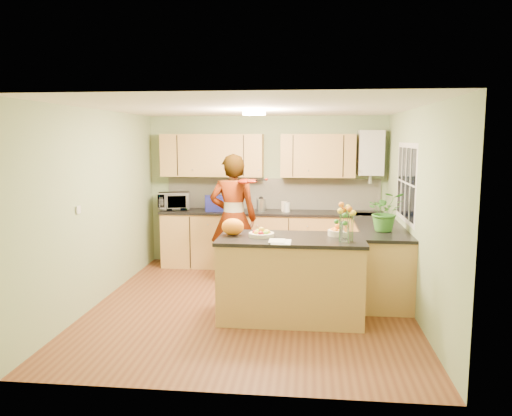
# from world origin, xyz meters

# --- Properties ---
(floor) EXTENTS (4.50, 4.50, 0.00)m
(floor) POSITION_xyz_m (0.00, 0.00, 0.00)
(floor) COLOR #5C2E1A
(floor) RESTS_ON ground
(ceiling) EXTENTS (4.00, 4.50, 0.02)m
(ceiling) POSITION_xyz_m (0.00, 0.00, 2.50)
(ceiling) COLOR white
(ceiling) RESTS_ON wall_back
(wall_back) EXTENTS (4.00, 0.02, 2.50)m
(wall_back) POSITION_xyz_m (0.00, 2.25, 1.25)
(wall_back) COLOR #90AA79
(wall_back) RESTS_ON floor
(wall_front) EXTENTS (4.00, 0.02, 2.50)m
(wall_front) POSITION_xyz_m (0.00, -2.25, 1.25)
(wall_front) COLOR #90AA79
(wall_front) RESTS_ON floor
(wall_left) EXTENTS (0.02, 4.50, 2.50)m
(wall_left) POSITION_xyz_m (-2.00, 0.00, 1.25)
(wall_left) COLOR #90AA79
(wall_left) RESTS_ON floor
(wall_right) EXTENTS (0.02, 4.50, 2.50)m
(wall_right) POSITION_xyz_m (2.00, 0.00, 1.25)
(wall_right) COLOR #90AA79
(wall_right) RESTS_ON floor
(back_counter) EXTENTS (3.64, 0.62, 0.94)m
(back_counter) POSITION_xyz_m (0.10, 1.95, 0.47)
(back_counter) COLOR tan
(back_counter) RESTS_ON floor
(right_counter) EXTENTS (0.62, 2.24, 0.94)m
(right_counter) POSITION_xyz_m (1.70, 0.85, 0.47)
(right_counter) COLOR tan
(right_counter) RESTS_ON floor
(splashback) EXTENTS (3.60, 0.02, 0.52)m
(splashback) POSITION_xyz_m (0.10, 2.23, 1.20)
(splashback) COLOR beige
(splashback) RESTS_ON back_counter
(upper_cabinets) EXTENTS (3.20, 0.34, 0.70)m
(upper_cabinets) POSITION_xyz_m (-0.18, 2.08, 1.85)
(upper_cabinets) COLOR tan
(upper_cabinets) RESTS_ON wall_back
(boiler) EXTENTS (0.40, 0.30, 0.86)m
(boiler) POSITION_xyz_m (1.70, 2.09, 1.90)
(boiler) COLOR silver
(boiler) RESTS_ON wall_back
(window_right) EXTENTS (0.01, 1.30, 1.05)m
(window_right) POSITION_xyz_m (1.99, 0.60, 1.55)
(window_right) COLOR silver
(window_right) RESTS_ON wall_right
(light_switch) EXTENTS (0.02, 0.09, 0.09)m
(light_switch) POSITION_xyz_m (-1.99, -0.60, 1.30)
(light_switch) COLOR silver
(light_switch) RESTS_ON wall_left
(ceiling_lamp) EXTENTS (0.30, 0.30, 0.07)m
(ceiling_lamp) POSITION_xyz_m (0.00, 0.30, 2.46)
(ceiling_lamp) COLOR #FFEABF
(ceiling_lamp) RESTS_ON ceiling
(peninsula_island) EXTENTS (1.71, 0.88, 0.98)m
(peninsula_island) POSITION_xyz_m (0.51, -0.39, 0.49)
(peninsula_island) COLOR tan
(peninsula_island) RESTS_ON floor
(fruit_dish) EXTENTS (0.30, 0.30, 0.11)m
(fruit_dish) POSITION_xyz_m (0.16, -0.39, 1.02)
(fruit_dish) COLOR beige
(fruit_dish) RESTS_ON peninsula_island
(orange_bowl) EXTENTS (0.24, 0.24, 0.14)m
(orange_bowl) POSITION_xyz_m (1.06, -0.24, 1.04)
(orange_bowl) COLOR beige
(orange_bowl) RESTS_ON peninsula_island
(flower_vase) EXTENTS (0.26, 0.26, 0.49)m
(flower_vase) POSITION_xyz_m (1.11, -0.57, 1.30)
(flower_vase) COLOR silver
(flower_vase) RESTS_ON peninsula_island
(orange_bag) EXTENTS (0.29, 0.26, 0.20)m
(orange_bag) POSITION_xyz_m (-0.19, -0.34, 1.08)
(orange_bag) COLOR orange
(orange_bag) RESTS_ON peninsula_island
(papers) EXTENTS (0.22, 0.30, 0.01)m
(papers) POSITION_xyz_m (0.41, -0.69, 0.99)
(papers) COLOR white
(papers) RESTS_ON peninsula_island
(violinist) EXTENTS (0.70, 0.47, 1.91)m
(violinist) POSITION_xyz_m (-0.39, 1.05, 0.96)
(violinist) COLOR #ECAE90
(violinist) RESTS_ON floor
(violin) EXTENTS (0.58, 0.51, 0.15)m
(violin) POSITION_xyz_m (-0.19, 0.83, 1.53)
(violin) COLOR #510E05
(violin) RESTS_ON violinist
(microwave) EXTENTS (0.59, 0.46, 0.29)m
(microwave) POSITION_xyz_m (-1.55, 1.97, 1.08)
(microwave) COLOR silver
(microwave) RESTS_ON back_counter
(blue_box) EXTENTS (0.36, 0.30, 0.25)m
(blue_box) POSITION_xyz_m (-0.84, 1.91, 1.07)
(blue_box) COLOR #212397
(blue_box) RESTS_ON back_counter
(kettle) EXTENTS (0.15, 0.15, 0.28)m
(kettle) POSITION_xyz_m (-0.07, 1.95, 1.06)
(kettle) COLOR #B6B6BB
(kettle) RESTS_ON back_counter
(jar_cream) EXTENTS (0.13, 0.13, 0.16)m
(jar_cream) POSITION_xyz_m (0.31, 2.00, 1.02)
(jar_cream) COLOR beige
(jar_cream) RESTS_ON back_counter
(jar_white) EXTENTS (0.12, 0.12, 0.15)m
(jar_white) POSITION_xyz_m (0.37, 1.91, 1.02)
(jar_white) COLOR silver
(jar_white) RESTS_ON back_counter
(potted_plant) EXTENTS (0.48, 0.42, 0.52)m
(potted_plant) POSITION_xyz_m (1.70, 0.34, 1.20)
(potted_plant) COLOR #337226
(potted_plant) RESTS_ON right_counter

